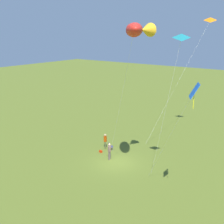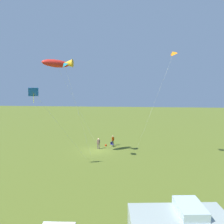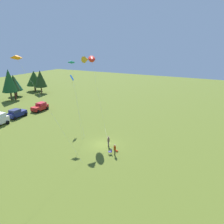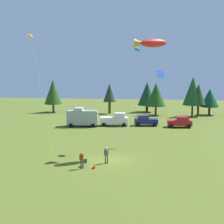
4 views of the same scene
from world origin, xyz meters
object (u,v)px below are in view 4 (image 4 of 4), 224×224
car_red_sedan (180,122)px  kite_diamond_blue (159,76)px  person_kite_flyer (106,154)px  folding_chair (84,162)px  kite_delta_teal (138,49)px  backpack_on_grass (94,167)px  car_navy_hatch (145,120)px  kite_large_fish (150,43)px  person_spectator (82,159)px  van_motorhome_grey (82,117)px  truck_white_pickup (115,120)px  kite_delta_orange (32,36)px

car_red_sedan → kite_diamond_blue: size_ratio=0.44×
person_kite_flyer → kite_diamond_blue: bearing=-42.3°
folding_chair → kite_delta_teal: (4.67, 9.92, 11.93)m
backpack_on_grass → car_navy_hatch: 26.63m
kite_large_fish → person_spectator: bearing=-128.6°
person_kite_flyer → folding_chair: 2.58m
car_red_sedan → kite_large_fish: (-4.85, -17.98, 11.96)m
kite_diamond_blue → van_motorhome_grey: bearing=139.6°
backpack_on_grass → car_navy_hatch: size_ratio=0.07×
van_motorhome_grey → kite_diamond_blue: 19.12m
truck_white_pickup → car_navy_hatch: 5.45m
backpack_on_grass → van_motorhome_grey: 25.05m
kite_diamond_blue → folding_chair: bearing=-121.2°
kite_delta_orange → kite_delta_teal: kite_delta_orange is taller
car_navy_hatch → kite_delta_teal: 19.68m
car_navy_hatch → kite_large_fish: bearing=89.4°
car_navy_hatch → kite_delta_orange: bearing=50.5°
van_motorhome_grey → folding_chair: bearing=97.5°
truck_white_pickup → car_navy_hatch: size_ratio=1.19×
truck_white_pickup → car_red_sedan: bearing=-3.5°
person_kite_flyer → kite_delta_teal: size_ratio=0.14×
folding_chair → car_navy_hatch: (4.98, 25.91, 0.46)m
truck_white_pickup → backpack_on_grass: bearing=-90.6°
truck_white_pickup → car_navy_hatch: bearing=4.8°
van_motorhome_grey → car_red_sedan: van_motorhome_grey is taller
person_spectator → kite_diamond_blue: size_ratio=0.18×
person_kite_flyer → truck_white_pickup: (-2.45, 23.59, 0.08)m
folding_chair → kite_large_fish: kite_large_fish is taller
truck_white_pickup → kite_large_fish: size_ratio=0.38×
kite_large_fish → car_navy_hatch: bearing=93.8°
car_red_sedan → kite_delta_orange: size_ratio=0.30×
folding_chair → kite_delta_orange: size_ratio=0.06×
van_motorhome_grey → person_spectator: bearing=96.9°
person_kite_flyer → car_red_sedan: (9.04, 23.69, -0.07)m
backpack_on_grass → kite_delta_teal: 16.46m
folding_chair → kite_delta_orange: (-8.20, 7.17, 13.44)m
truck_white_pickup → kite_large_fish: 22.42m
kite_delta_orange → car_red_sedan: bearing=43.0°
person_kite_flyer → car_red_sedan: car_red_sedan is taller
car_red_sedan → folding_chair: bearing=-116.0°
van_motorhome_grey → kite_delta_teal: bearing=121.3°
folding_chair → backpack_on_grass: folding_chair is taller
backpack_on_grass → van_motorhome_grey: (-7.20, 23.94, 1.53)m
van_motorhome_grey → car_navy_hatch: 11.35m
person_kite_flyer → car_red_sedan: bearing=-36.7°
folding_chair → kite_diamond_blue: (7.33, 12.10, 8.56)m
van_motorhome_grey → car_navy_hatch: bearing=-174.9°
folding_chair → truck_white_pickup: size_ratio=0.16×
folding_chair → van_motorhome_grey: size_ratio=0.15×
person_kite_flyer → backpack_on_grass: size_ratio=5.44×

